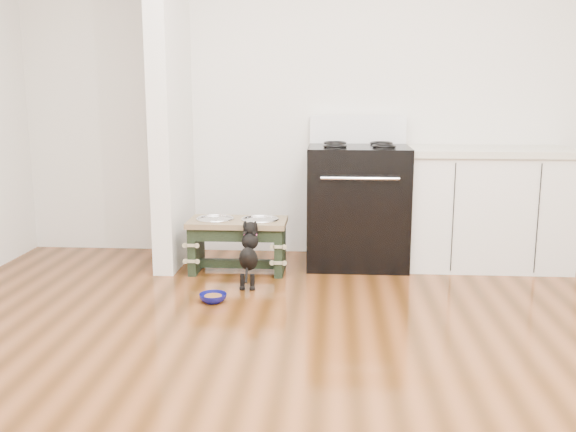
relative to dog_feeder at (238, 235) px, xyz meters
name	(u,v)px	position (x,y,z in m)	size (l,w,h in m)	color
ground	(318,386)	(0.64, -1.85, -0.28)	(5.00, 5.00, 0.00)	#41220B
room_shell	(321,21)	(0.64, -1.85, 1.34)	(5.00, 5.00, 5.00)	silver
partition_wall	(170,88)	(-0.53, 0.25, 1.07)	(0.15, 0.80, 2.70)	silver
oven_range	(358,203)	(0.89, 0.30, 0.20)	(0.76, 0.69, 1.14)	black
cabinet_run	(486,208)	(1.87, 0.32, 0.17)	(1.24, 0.64, 0.91)	silver
dog_feeder	(238,235)	(0.00, 0.00, 0.00)	(0.72, 0.39, 0.41)	black
puppy	(249,252)	(0.13, -0.33, -0.04)	(0.13, 0.37, 0.44)	black
floor_bowl	(213,298)	(-0.06, -0.71, -0.25)	(0.22, 0.22, 0.06)	#0C0D5A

